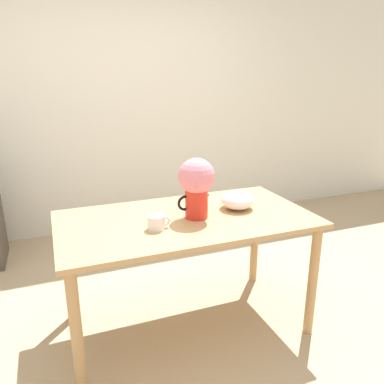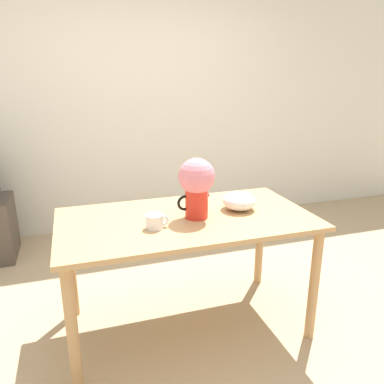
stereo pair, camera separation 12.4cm
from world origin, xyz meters
name	(u,v)px [view 2 (the right image)]	position (x,y,z in m)	size (l,w,h in m)	color
ground_plane	(193,326)	(0.00, 0.00, 0.00)	(12.00, 12.00, 0.00)	tan
wall_back	(135,105)	(0.00, 1.94, 1.30)	(8.00, 0.05, 2.60)	silver
table	(186,232)	(-0.03, 0.03, 0.67)	(1.54, 0.82, 0.77)	tan
flower_vase	(197,183)	(0.02, 0.01, 0.99)	(0.23, 0.22, 0.37)	red
coffee_mug	(155,221)	(-0.25, -0.08, 0.81)	(0.13, 0.10, 0.08)	white
white_bowl	(239,201)	(0.33, 0.06, 0.83)	(0.22, 0.22, 0.12)	white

